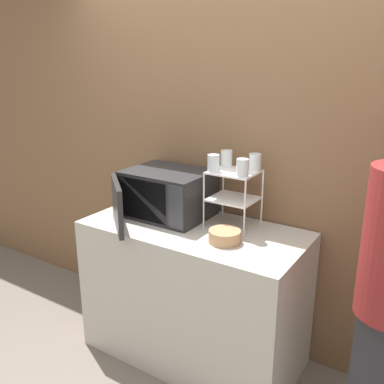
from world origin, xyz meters
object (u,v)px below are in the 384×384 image
object	(u,v)px
glass_front_left	(213,163)
bowl	(225,236)
glass_back_right	(255,162)
glass_back_left	(226,158)
microwave	(166,194)
glass_front_right	(243,168)
dish_rack	(234,187)

from	to	relation	value
glass_front_left	bowl	xyz separation A→B (m)	(0.18, -0.17, -0.38)
glass_back_right	glass_back_left	xyz separation A→B (m)	(-0.19, -0.01, 0.00)
bowl	microwave	bearing A→B (deg)	162.64
glass_front_right	glass_back_left	xyz separation A→B (m)	(-0.19, 0.16, 0.00)
glass_back_right	glass_back_left	distance (m)	0.19
dish_rack	glass_back_right	size ratio (longest dim) A/B	3.44
microwave	bowl	size ratio (longest dim) A/B	3.92
microwave	bowl	world-z (taller)	microwave
glass_front_left	bowl	distance (m)	0.45
microwave	bowl	xyz separation A→B (m)	(0.54, -0.17, -0.12)
microwave	glass_back_left	xyz separation A→B (m)	(0.37, 0.16, 0.26)
glass_front_right	bowl	distance (m)	0.41
microwave	glass_back_right	size ratio (longest dim) A/B	7.01
glass_back_left	bowl	xyz separation A→B (m)	(0.17, -0.33, -0.38)
microwave	glass_back_left	bearing A→B (deg)	23.23
glass_back_right	bowl	world-z (taller)	glass_back_right
glass_front_left	glass_back_left	world-z (taller)	same
bowl	glass_back_left	bearing A→B (deg)	118.15
microwave	glass_back_left	world-z (taller)	glass_back_left
dish_rack	glass_back_left	xyz separation A→B (m)	(-0.09, 0.08, 0.15)
dish_rack	glass_front_right	distance (m)	0.20
dish_rack	glass_front_right	size ratio (longest dim) A/B	3.44
glass_back_left	bowl	size ratio (longest dim) A/B	0.56
glass_front_left	glass_back_right	bearing A→B (deg)	38.89
glass_back_right	dish_rack	bearing A→B (deg)	-139.69
glass_front_left	dish_rack	bearing A→B (deg)	37.45
glass_front_left	bowl	bearing A→B (deg)	-43.73
glass_back_left	microwave	bearing A→B (deg)	-156.77
dish_rack	glass_back_left	world-z (taller)	glass_back_left
dish_rack	glass_back_left	bearing A→B (deg)	141.45
dish_rack	glass_back_right	world-z (taller)	glass_back_right
glass_front_left	glass_back_right	size ratio (longest dim) A/B	1.00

